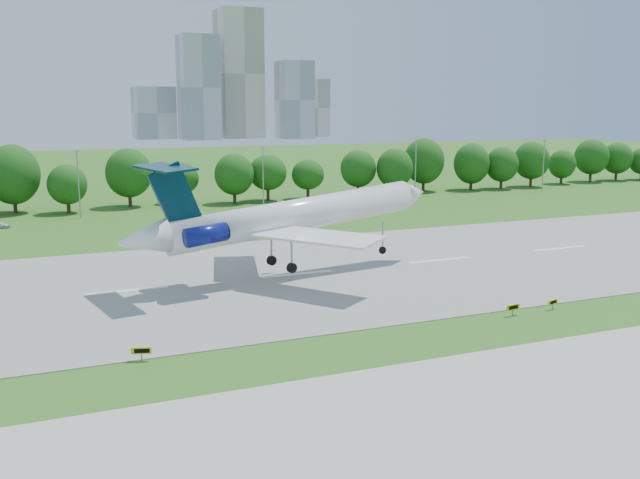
{
  "coord_description": "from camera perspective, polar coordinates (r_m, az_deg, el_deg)",
  "views": [
    {
      "loc": [
        -30.26,
        -52.69,
        19.88
      ],
      "look_at": [
        -0.03,
        18.0,
        5.52
      ],
      "focal_mm": 40.0,
      "sensor_mm": 36.0,
      "label": 1
    }
  ],
  "objects": [
    {
      "name": "taxi_sign_left",
      "position": [
        58.81,
        -14.11,
        -8.63
      ],
      "size": [
        1.61,
        0.66,
        1.15
      ],
      "rotation": [
        0.0,
        0.0,
        -0.3
      ],
      "color": "gray",
      "rests_on": "ground"
    },
    {
      "name": "taxi_sign_right",
      "position": [
        71.44,
        15.19,
        -5.26
      ],
      "size": [
        1.62,
        0.4,
        1.13
      ],
      "rotation": [
        0.0,
        0.0,
        0.14
      ],
      "color": "gray",
      "rests_on": "ground"
    },
    {
      "name": "runway",
      "position": [
        85.7,
        -1.83,
        -2.81
      ],
      "size": [
        400.0,
        45.0,
        0.08
      ],
      "primitive_type": "cube",
      "color": "gray",
      "rests_on": "ground"
    },
    {
      "name": "light_poles",
      "position": [
        138.19,
        -11.49,
        4.75
      ],
      "size": [
        175.9,
        0.25,
        12.19
      ],
      "color": "gray",
      "rests_on": "ground"
    },
    {
      "name": "service_vehicle_b",
      "position": [
        129.89,
        -24.23,
        1.09
      ],
      "size": [
        3.53,
        2.72,
        1.12
      ],
      "primitive_type": "imported",
      "rotation": [
        0.0,
        0.0,
        1.08
      ],
      "color": "silver",
      "rests_on": "ground"
    },
    {
      "name": "skyline",
      "position": [
        462.21,
        -6.9,
        11.82
      ],
      "size": [
        127.0,
        52.0,
        80.0
      ],
      "color": "#B2B2B7",
      "rests_on": "ground"
    },
    {
      "name": "taxi_sign_centre",
      "position": [
        74.78,
        18.14,
        -4.79
      ],
      "size": [
        1.42,
        0.54,
        1.0
      ],
      "rotation": [
        0.0,
        0.0,
        0.27
      ],
      "color": "gray",
      "rests_on": "ground"
    },
    {
      "name": "taxiway",
      "position": [
        50.12,
        16.89,
        -13.21
      ],
      "size": [
        400.0,
        23.0,
        0.08
      ],
      "primitive_type": "cube",
      "color": "#ADADA8",
      "rests_on": "ground"
    },
    {
      "name": "ground",
      "position": [
        63.93,
        6.44,
        -7.6
      ],
      "size": [
        600.0,
        600.0,
        0.0
      ],
      "primitive_type": "plane",
      "color": "#305F19",
      "rests_on": "ground"
    },
    {
      "name": "airliner",
      "position": [
        83.29,
        -3.08,
        1.85
      ],
      "size": [
        41.36,
        29.68,
        13.28
      ],
      "rotation": [
        0.0,
        -0.08,
        0.17
      ],
      "color": "white",
      "rests_on": "ground"
    },
    {
      "name": "tree_line",
      "position": [
        148.45,
        -11.34,
        5.08
      ],
      "size": [
        288.4,
        8.4,
        10.4
      ],
      "color": "#382314",
      "rests_on": "ground"
    }
  ]
}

